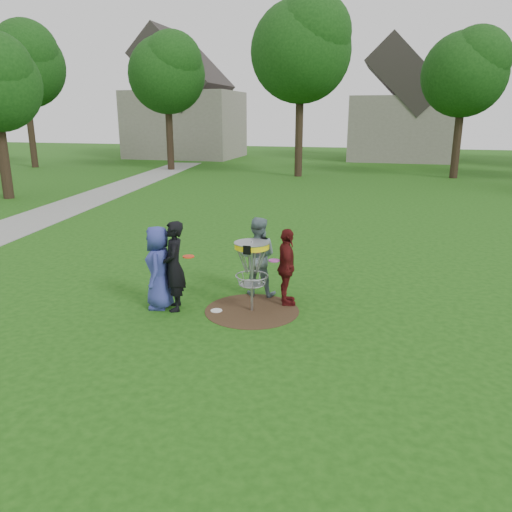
% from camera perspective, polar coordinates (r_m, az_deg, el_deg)
% --- Properties ---
extents(ground, '(100.00, 100.00, 0.00)m').
position_cam_1_polar(ground, '(9.56, -0.47, -6.25)').
color(ground, '#19470F').
rests_on(ground, ground).
extents(dirt_patch, '(1.80, 1.80, 0.01)m').
position_cam_1_polar(dirt_patch, '(9.55, -0.47, -6.23)').
color(dirt_patch, '#47331E').
rests_on(dirt_patch, ground).
extents(concrete_path, '(7.75, 39.92, 0.02)m').
position_cam_1_polar(concrete_path, '(20.95, -21.60, 4.88)').
color(concrete_path, '#9E9E99').
rests_on(concrete_path, ground).
extents(player_blue, '(0.70, 0.89, 1.60)m').
position_cam_1_polar(player_blue, '(9.64, -11.05, -1.30)').
color(player_blue, '#333B8E').
rests_on(player_blue, ground).
extents(player_black, '(0.62, 0.73, 1.72)m').
position_cam_1_polar(player_black, '(9.48, -9.34, -1.16)').
color(player_black, black).
rests_on(player_black, ground).
extents(player_grey, '(0.81, 0.63, 1.63)m').
position_cam_1_polar(player_grey, '(10.15, 0.15, -0.05)').
color(player_grey, slate).
rests_on(player_grey, ground).
extents(player_maroon, '(0.59, 0.95, 1.52)m').
position_cam_1_polar(player_maroon, '(9.65, 3.51, -1.28)').
color(player_maroon, '#551313').
rests_on(player_maroon, ground).
extents(disc_on_grass, '(0.22, 0.22, 0.02)m').
position_cam_1_polar(disc_on_grass, '(9.56, -4.55, -6.25)').
color(disc_on_grass, white).
rests_on(disc_on_grass, ground).
extents(disc_golf_basket, '(0.66, 0.67, 1.38)m').
position_cam_1_polar(disc_golf_basket, '(9.22, -0.48, -0.38)').
color(disc_golf_basket, '#9EA0A5').
rests_on(disc_golf_basket, ground).
extents(held_discs, '(2.05, 1.08, 0.14)m').
position_cam_1_polar(held_discs, '(9.51, -3.75, -0.08)').
color(held_discs, yellow).
rests_on(held_discs, ground).
extents(tree_row, '(51.20, 17.42, 9.90)m').
position_cam_1_polar(tree_row, '(29.39, 11.89, 20.63)').
color(tree_row, '#38281C').
rests_on(tree_row, ground).
extents(house_row, '(44.50, 10.65, 11.62)m').
position_cam_1_polar(house_row, '(41.68, 18.98, 15.79)').
color(house_row, gray).
rests_on(house_row, ground).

